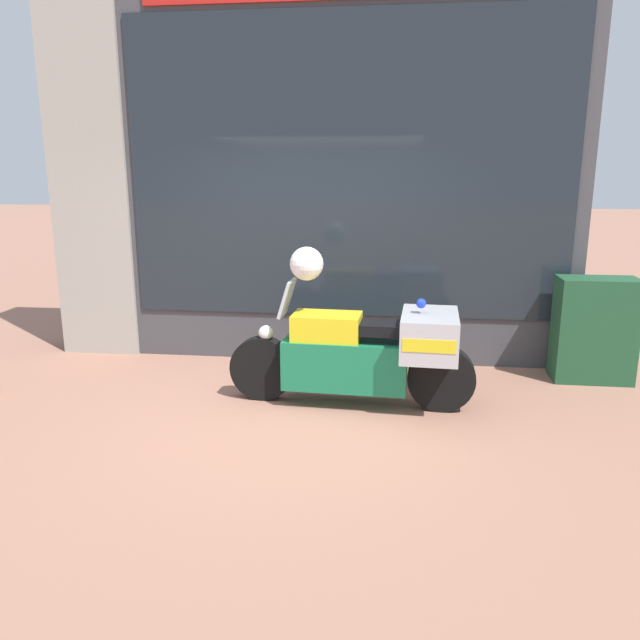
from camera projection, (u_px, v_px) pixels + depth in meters
ground_plane at (280, 421)px, 5.45m from camera, size 60.00×60.00×0.00m
shop_building at (274, 173)px, 6.93m from camera, size 5.91×0.55×4.18m
window_display at (344, 318)px, 7.25m from camera, size 4.54×0.30×1.85m
paramedic_motorcycle at (370, 351)px, 5.69m from camera, size 2.29×0.80×1.17m
utility_cabinet at (594, 330)px, 6.39m from camera, size 0.78×0.41×1.08m
white_helmet at (307, 264)px, 5.60m from camera, size 0.30×0.30×0.30m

